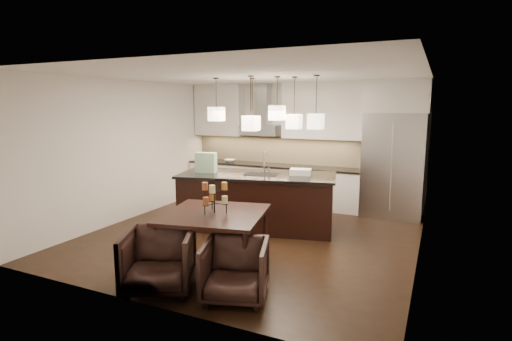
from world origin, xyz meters
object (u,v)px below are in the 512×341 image
at_px(refrigerator, 393,165).
at_px(armchair_right, 235,270).
at_px(dining_table, 215,240).
at_px(island_body, 257,202).
at_px(armchair_left, 159,260).

height_order(refrigerator, armchair_right, refrigerator).
height_order(dining_table, armchair_right, dining_table).
relative_size(island_body, armchair_right, 3.60).
bearing_deg(armchair_right, dining_table, 116.64).
xyz_separation_m(armchair_left, armchair_right, (0.97, 0.20, -0.04)).
bearing_deg(armchair_right, armchair_left, 173.58).
bearing_deg(dining_table, armchair_right, -56.94).
xyz_separation_m(island_body, armchair_left, (-0.02, -2.89, -0.10)).
bearing_deg(island_body, dining_table, -95.67).
xyz_separation_m(dining_table, armchair_right, (0.68, -0.69, -0.05)).
bearing_deg(dining_table, refrigerator, 51.35).
height_order(dining_table, armchair_left, dining_table).
distance_m(refrigerator, dining_table, 4.39).
height_order(island_body, armchair_left, island_body).
bearing_deg(refrigerator, armchair_left, -115.22).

